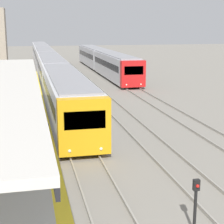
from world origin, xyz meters
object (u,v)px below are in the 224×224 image
(signal_post_near, at_px, (196,200))
(person_on_platform, at_px, (44,136))
(train_near, at_px, (47,62))
(train_far, at_px, (103,60))

(signal_post_near, bearing_deg, person_on_platform, 129.39)
(train_near, bearing_deg, person_on_platform, -93.31)
(train_near, height_order, signal_post_near, train_near)
(train_far, relative_size, signal_post_near, 17.51)
(train_near, distance_m, signal_post_near, 40.05)
(person_on_platform, relative_size, train_near, 0.03)
(person_on_platform, bearing_deg, train_far, 74.92)
(train_near, bearing_deg, signal_post_near, -86.58)
(train_near, xyz_separation_m, signal_post_near, (2.39, -39.97, -0.64))
(person_on_platform, distance_m, train_far, 38.37)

